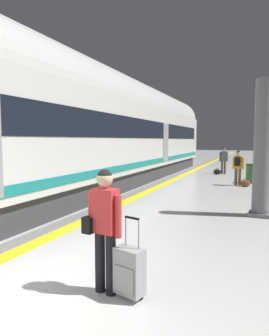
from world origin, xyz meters
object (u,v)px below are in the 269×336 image
duffel_bag_mid (217,172)px  waste_bin (251,174)px  rolling_suitcase_foreground (129,271)px  high_speed_train (74,126)px  passenger_near (238,165)px  passenger_mid (224,159)px  traveller_foreground (104,222)px  platform_pillar (262,151)px  duffel_bag_near (245,183)px

duffel_bag_mid → waste_bin: (1.93, -3.23, 0.30)m
duffel_bag_mid → rolling_suitcase_foreground: bearing=-87.1°
high_speed_train → waste_bin: bearing=46.3°
waste_bin → passenger_near: bearing=-117.5°
passenger_near → passenger_mid: size_ratio=0.98×
traveller_foreground → platform_pillar: bearing=69.7°
passenger_mid → platform_pillar: size_ratio=0.44×
platform_pillar → waste_bin: (-0.39, 6.49, -1.27)m
duffel_bag_near → waste_bin: waste_bin is taller
rolling_suitcase_foreground → duffel_bag_mid: size_ratio=2.38×
high_speed_train → duffel_bag_mid: 10.26m
passenger_mid → duffel_bag_mid: 0.89m
duffel_bag_mid → high_speed_train: bearing=-112.4°
high_speed_train → platform_pillar: size_ratio=9.30×
rolling_suitcase_foreground → waste_bin: bearing=84.3°
passenger_near → traveller_foreground: bearing=-95.4°
high_speed_train → waste_bin: size_ratio=36.80×
high_speed_train → rolling_suitcase_foreground: size_ratio=31.92×
rolling_suitcase_foreground → passenger_near: bearing=86.6°
rolling_suitcase_foreground → platform_pillar: 5.61m
rolling_suitcase_foreground → passenger_mid: passenger_mid is taller
passenger_near → passenger_mid: (-1.09, 4.52, -0.00)m
traveller_foreground → waste_bin: size_ratio=1.81×
duffel_bag_mid → waste_bin: waste_bin is taller
traveller_foreground → rolling_suitcase_foreground: size_ratio=1.57×
traveller_foreground → passenger_near: (1.00, 10.70, -0.03)m
high_speed_train → duffel_bag_near: high_speed_train is taller
duffel_bag_mid → passenger_mid: bearing=42.4°
waste_bin → platform_pillar: bearing=-86.5°
duffel_bag_mid → traveller_foreground: bearing=-88.4°
passenger_near → passenger_mid: passenger_mid is taller
platform_pillar → passenger_near: bearing=99.4°
waste_bin → duffel_bag_mid: bearing=120.9°
rolling_suitcase_foreground → duffel_bag_near: rolling_suitcase_foreground is taller
duffel_bag_near → waste_bin: 1.27m
rolling_suitcase_foreground → passenger_mid: bearing=91.7°
passenger_mid → platform_pillar: bearing=-78.7°
rolling_suitcase_foreground → passenger_mid: size_ratio=0.66×
duffel_bag_near → passenger_mid: bearing=106.6°
high_speed_train → passenger_near: high_speed_train is taller
passenger_mid → traveller_foreground: bearing=-89.7°
rolling_suitcase_foreground → passenger_near: passenger_near is taller
passenger_near → platform_pillar: bearing=-80.6°
high_speed_train → passenger_near: size_ratio=21.43×
traveller_foreground → duffel_bag_near: traveller_foreground is taller
passenger_mid → duffel_bag_mid: passenger_mid is taller
duffel_bag_mid → waste_bin: 3.77m
high_speed_train → platform_pillar: bearing=-4.6°
high_speed_train → duffel_bag_near: bearing=40.8°
duffel_bag_near → platform_pillar: platform_pillar is taller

